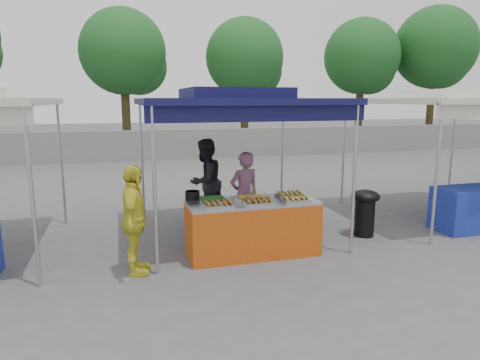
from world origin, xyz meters
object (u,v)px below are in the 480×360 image
object	(u,v)px
cooking_pot	(192,195)
wok_burner	(365,209)
vendor_woman	(244,195)
vendor_table	(252,228)
helper_man	(205,181)
customer_person	(134,220)

from	to	relation	value
cooking_pot	wok_burner	size ratio (longest dim) A/B	0.27
wok_burner	vendor_woman	size ratio (longest dim) A/B	0.55
vendor_table	cooking_pot	bearing A→B (deg)	157.32
cooking_pot	helper_man	size ratio (longest dim) A/B	0.14
vendor_table	customer_person	distance (m)	1.84
helper_man	customer_person	distance (m)	2.60
helper_man	customer_person	size ratio (longest dim) A/B	1.08
cooking_pot	customer_person	distance (m)	1.14
vendor_table	helper_man	bearing A→B (deg)	100.93
cooking_pot	vendor_woman	world-z (taller)	vendor_woman
vendor_table	wok_burner	world-z (taller)	vendor_table
wok_burner	customer_person	world-z (taller)	customer_person
vendor_table	cooking_pot	size ratio (longest dim) A/B	8.85
vendor_table	wok_burner	size ratio (longest dim) A/B	2.39
wok_burner	vendor_table	bearing A→B (deg)	164.06
vendor_table	vendor_woman	distance (m)	0.90
cooking_pot	customer_person	bearing A→B (deg)	-143.85
cooking_pot	customer_person	xyz separation A→B (m)	(-0.91, -0.67, -0.15)
wok_burner	customer_person	size ratio (longest dim) A/B	0.55
vendor_woman	helper_man	xyz separation A→B (m)	(-0.48, 1.05, 0.07)
vendor_table	vendor_woman	size ratio (longest dim) A/B	1.32
wok_burner	vendor_woman	bearing A→B (deg)	141.90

